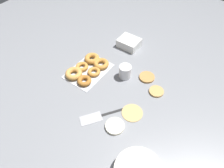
{
  "coord_description": "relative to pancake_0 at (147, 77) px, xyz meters",
  "views": [
    {
      "loc": [
        0.58,
        0.35,
        0.92
      ],
      "look_at": [
        -0.03,
        -0.08,
        0.04
      ],
      "focal_mm": 32.0,
      "sensor_mm": 36.0,
      "label": 1
    }
  ],
  "objects": [
    {
      "name": "ground_plane",
      "position": [
        0.22,
        -0.05,
        -0.01
      ],
      "size": [
        3.0,
        3.0,
        0.0
      ],
      "primitive_type": "plane",
      "color": "gray"
    },
    {
      "name": "container_stack",
      "position": [
        -0.2,
        -0.26,
        0.02
      ],
      "size": [
        0.12,
        0.14,
        0.06
      ],
      "color": "white",
      "rests_on": "ground_plane"
    },
    {
      "name": "paper_cup",
      "position": [
        0.07,
        -0.12,
        0.04
      ],
      "size": [
        0.07,
        0.07,
        0.09
      ],
      "color": "white",
      "rests_on": "ground_plane"
    },
    {
      "name": "pancake_3",
      "position": [
        0.07,
        0.1,
        -0.0
      ],
      "size": [
        0.09,
        0.09,
        0.01
      ],
      "primitive_type": "cylinder",
      "color": "tan",
      "rests_on": "ground_plane"
    },
    {
      "name": "spatula",
      "position": [
        0.4,
        -0.08,
        -0.0
      ],
      "size": [
        0.23,
        0.18,
        0.01
      ],
      "rotation": [
        0.0,
        0.0,
        5.66
      ],
      "color": "black",
      "rests_on": "ground_plane"
    },
    {
      "name": "donut_tray",
      "position": [
        0.16,
        -0.34,
        0.01
      ],
      "size": [
        0.28,
        0.21,
        0.04
      ],
      "color": "silver",
      "rests_on": "ground_plane"
    },
    {
      "name": "pancake_2",
      "position": [
        0.39,
        0.03,
        0.0
      ],
      "size": [
        0.1,
        0.1,
        0.02
      ],
      "primitive_type": "cylinder",
      "color": "silver",
      "rests_on": "ground_plane"
    },
    {
      "name": "pancake_1",
      "position": [
        0.27,
        0.06,
        -0.0
      ],
      "size": [
        0.11,
        0.11,
        0.01
      ],
      "primitive_type": "cylinder",
      "color": "tan",
      "rests_on": "ground_plane"
    },
    {
      "name": "pancake_0",
      "position": [
        0.0,
        0.0,
        0.0
      ],
      "size": [
        0.09,
        0.09,
        0.01
      ],
      "primitive_type": "cylinder",
      "color": "#B27F42",
      "rests_on": "ground_plane"
    }
  ]
}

